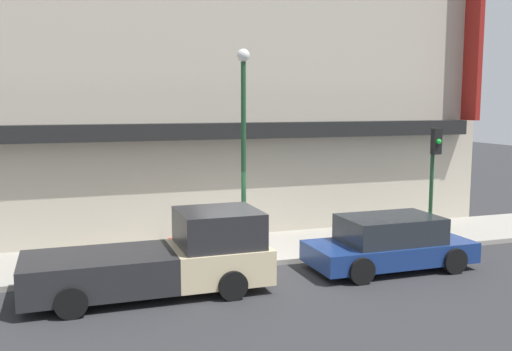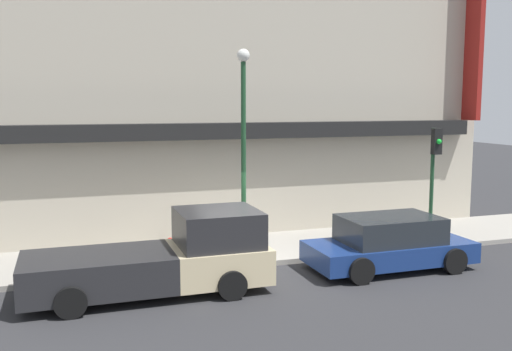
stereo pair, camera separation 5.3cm
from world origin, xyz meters
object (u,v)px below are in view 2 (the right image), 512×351
at_px(traffic_light, 434,164).
at_px(fire_hydrant, 170,251).
at_px(pickup_truck, 165,258).
at_px(parked_car, 389,243).
at_px(street_lamp, 243,128).

bearing_deg(traffic_light, fire_hydrant, -179.33).
bearing_deg(traffic_light, pickup_truck, -168.13).
distance_m(pickup_truck, parked_car, 6.03).
xyz_separation_m(fire_hydrant, street_lamp, (2.21, 0.52, 3.22)).
bearing_deg(pickup_truck, fire_hydrant, 74.33).
bearing_deg(parked_car, pickup_truck, 178.36).
relative_size(fire_hydrant, street_lamp, 0.13).
bearing_deg(street_lamp, pickup_truck, -139.60).
relative_size(fire_hydrant, traffic_light, 0.21).
relative_size(parked_car, fire_hydrant, 5.92).
xyz_separation_m(fire_hydrant, traffic_light, (8.25, 0.10, 2.06)).
xyz_separation_m(street_lamp, traffic_light, (6.04, -0.42, -1.16)).
height_order(parked_car, street_lamp, street_lamp).
height_order(pickup_truck, parked_car, pickup_truck).
height_order(pickup_truck, fire_hydrant, pickup_truck).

